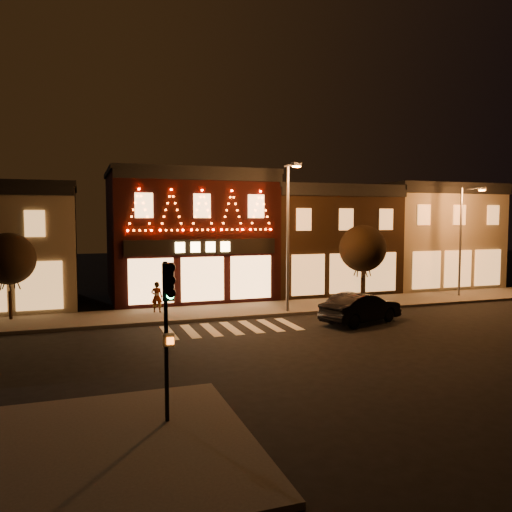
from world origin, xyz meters
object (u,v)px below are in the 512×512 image
streetlamp_mid (289,226)px  pedestrian (157,297)px  traffic_signal_near (168,310)px  dark_sedan (361,308)px

streetlamp_mid → pedestrian: (-6.87, 2.19, -3.88)m
traffic_signal_near → pedestrian: traffic_signal_near is taller
traffic_signal_near → dark_sedan: traffic_signal_near is taller
pedestrian → streetlamp_mid: bearing=176.1°
streetlamp_mid → pedestrian: bearing=154.9°
traffic_signal_near → streetlamp_mid: streetlamp_mid is taller
traffic_signal_near → streetlamp_mid: (8.74, 12.97, 1.85)m
traffic_signal_near → pedestrian: size_ratio=2.42×
traffic_signal_near → streetlamp_mid: size_ratio=0.51×
traffic_signal_near → dark_sedan: (11.32, 9.71, -2.26)m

